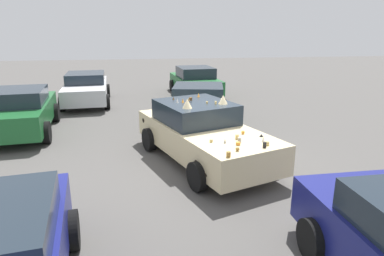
% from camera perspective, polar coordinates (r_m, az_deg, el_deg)
% --- Properties ---
extents(ground_plane, '(60.00, 60.00, 0.00)m').
position_cam_1_polar(ground_plane, '(8.95, 1.91, -5.45)').
color(ground_plane, '#514F4C').
extents(art_car_decorated, '(4.87, 3.25, 1.70)m').
position_cam_1_polar(art_car_decorated, '(8.78, 1.66, -0.82)').
color(art_car_decorated, beige).
rests_on(art_car_decorated, ground).
extents(parked_sedan_near_right, '(4.32, 2.37, 1.42)m').
position_cam_1_polar(parked_sedan_near_right, '(17.53, 0.50, 7.81)').
color(parked_sedan_near_right, '#1E602D').
rests_on(parked_sedan_near_right, ground).
extents(parked_sedan_far_left, '(4.24, 2.62, 1.47)m').
position_cam_1_polar(parked_sedan_far_left, '(11.98, 1.09, 3.84)').
color(parked_sedan_far_left, '#1E602D').
rests_on(parked_sedan_far_left, ground).
extents(parked_sedan_behind_right, '(4.30, 2.38, 1.47)m').
position_cam_1_polar(parked_sedan_behind_right, '(12.31, -26.71, 2.50)').
color(parked_sedan_behind_right, '#1E602D').
rests_on(parked_sedan_behind_right, ground).
extents(parked_sedan_row_back_center, '(4.52, 2.29, 1.36)m').
position_cam_1_polar(parked_sedan_row_back_center, '(16.27, -17.19, 6.37)').
color(parked_sedan_row_back_center, silver).
rests_on(parked_sedan_row_back_center, ground).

